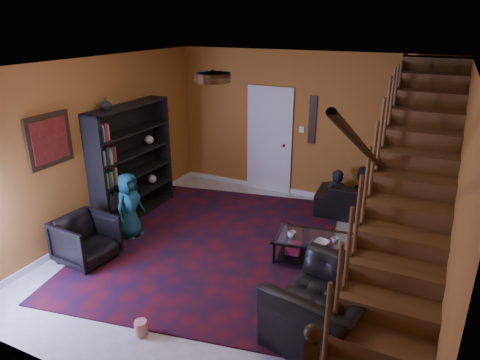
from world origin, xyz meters
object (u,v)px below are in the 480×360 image
object	(u,v)px
armchair_left	(86,240)
sofa	(375,202)
coffee_table	(315,249)
armchair_right	(326,308)
bookshelf	(133,164)

from	to	relation	value
armchair_left	sofa	bearing A→B (deg)	-42.03
armchair_left	coffee_table	size ratio (longest dim) A/B	0.64
sofa	coffee_table	size ratio (longest dim) A/B	1.74
armchair_right	coffee_table	world-z (taller)	armchair_right
armchair_left	coffee_table	bearing A→B (deg)	-60.55
armchair_right	armchair_left	bearing A→B (deg)	-79.37
coffee_table	sofa	bearing A→B (deg)	74.48
bookshelf	armchair_right	world-z (taller)	bookshelf
coffee_table	bookshelf	bearing A→B (deg)	176.17
bookshelf	sofa	size ratio (longest dim) A/B	0.98
sofa	coffee_table	world-z (taller)	sofa
bookshelf	sofa	xyz separation A→B (m)	(3.90, 1.70, -0.67)
bookshelf	sofa	world-z (taller)	bookshelf
armchair_right	sofa	bearing A→B (deg)	-167.95
armchair_left	armchair_right	distance (m)	3.55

